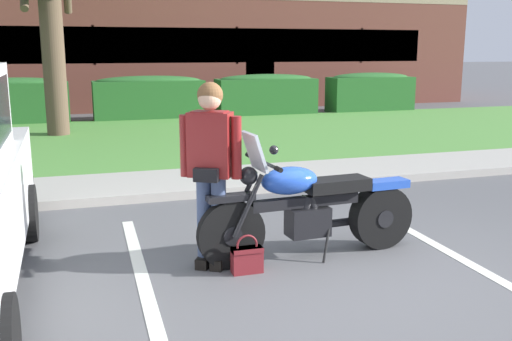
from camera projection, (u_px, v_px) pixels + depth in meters
name	position (u px, v px, depth m)	size (l,w,h in m)	color
ground_plane	(360.00, 280.00, 5.14)	(140.00, 140.00, 0.00)	#565659
curb_strip	(250.00, 189.00, 8.19)	(60.00, 0.20, 0.12)	#ADA89E
concrete_walk	(234.00, 178.00, 8.99)	(60.00, 1.50, 0.08)	#ADA89E
grass_lawn	(181.00, 138.00, 13.04)	(60.00, 7.19, 0.06)	#518E3D
stall_stripe_0	(147.00, 297.00, 4.77)	(0.12, 4.40, 0.01)	silver
stall_stripe_1	(459.00, 257.00, 5.67)	(0.12, 4.40, 0.01)	silver
motorcycle	(317.00, 207.00, 5.63)	(2.24, 0.82, 1.26)	black
rider_person	(211.00, 162.00, 5.25)	(0.51, 0.40, 1.70)	black
handbag	(247.00, 257.00, 5.26)	(0.28, 0.13, 0.36)	maroon
hedge_left	(16.00, 100.00, 15.45)	(2.68, 0.90, 1.24)	#286028
hedge_center_left	(149.00, 97.00, 16.49)	(3.08, 0.90, 1.24)	#286028
hedge_center_right	(266.00, 94.00, 17.53)	(3.01, 0.90, 1.24)	#286028
hedge_right	(370.00, 91.00, 18.57)	(2.74, 0.90, 1.24)	#286028
brick_building	(88.00, 48.00, 22.03)	(26.98, 9.18, 3.99)	brown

